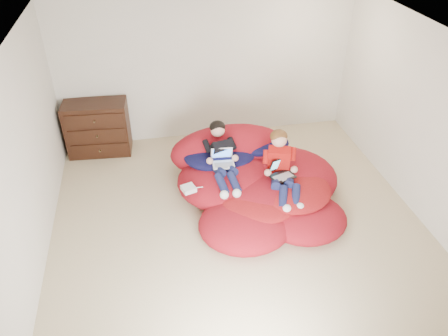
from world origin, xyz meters
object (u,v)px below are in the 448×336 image
dresser (98,128)px  younger_boy (282,165)px  laptop_black (282,171)px  beanbag_pile (256,181)px  laptop_white (223,159)px  older_boy (221,153)px

dresser → younger_boy: younger_boy is taller
younger_boy → laptop_black: 0.09m
dresser → younger_boy: size_ratio=1.07×
beanbag_pile → laptop_black: size_ratio=6.03×
dresser → laptop_white: bearing=-41.0°
older_boy → laptop_black: (0.76, -0.45, -0.09)m
beanbag_pile → laptop_black: (0.30, -0.24, 0.32)m
dresser → laptop_white: dresser is taller
beanbag_pile → younger_boy: bearing=-37.5°
beanbag_pile → younger_boy: (0.30, -0.23, 0.41)m
younger_boy → laptop_black: bearing=-90.0°
younger_boy → dresser: bearing=143.3°
younger_boy → beanbag_pile: bearing=142.5°
beanbag_pile → older_boy: older_boy is taller
younger_boy → laptop_black: (0.00, -0.01, -0.09)m
laptop_white → older_boy: bearing=90.0°
beanbag_pile → laptop_black: beanbag_pile is taller
older_boy → younger_boy: size_ratio=1.15×
dresser → beanbag_pile: dresser is taller
older_boy → laptop_black: 0.89m
laptop_black → younger_boy: bearing=90.0°
older_boy → beanbag_pile: bearing=-24.7°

